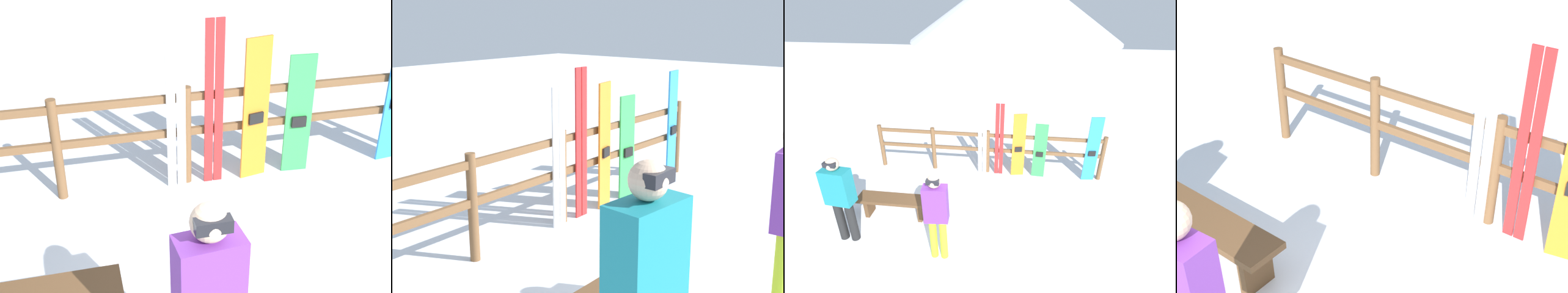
% 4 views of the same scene
% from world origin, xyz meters
% --- Properties ---
extents(ground_plane, '(40.00, 40.00, 0.00)m').
position_xyz_m(ground_plane, '(0.00, 0.00, 0.00)').
color(ground_plane, white).
extents(fence, '(5.37, 0.10, 1.10)m').
position_xyz_m(fence, '(0.00, 2.08, 0.66)').
color(fence, brown).
rests_on(fence, ground).
extents(person_teal, '(0.48, 0.30, 1.66)m').
position_xyz_m(person_teal, '(-2.22, -0.47, 0.96)').
color(person_teal, black).
rests_on(person_teal, ground).
extents(ski_pair_white, '(0.19, 0.02, 1.61)m').
position_xyz_m(ski_pair_white, '(-0.12, 2.03, 0.81)').
color(ski_pair_white, white).
rests_on(ski_pair_white, ground).
extents(ski_pair_red, '(0.19, 0.02, 1.79)m').
position_xyz_m(ski_pair_red, '(0.28, 2.03, 0.90)').
color(ski_pair_red, red).
rests_on(ski_pair_red, ground).
extents(snowboard_orange, '(0.30, 0.10, 1.58)m').
position_xyz_m(snowboard_orange, '(0.73, 2.02, 0.78)').
color(snowboard_orange, orange).
rests_on(snowboard_orange, ground).
extents(snowboard_green, '(0.29, 0.07, 1.36)m').
position_xyz_m(snowboard_green, '(1.22, 2.02, 0.67)').
color(snowboard_green, green).
rests_on(snowboard_green, ground).
extents(snowboard_blue, '(0.29, 0.08, 1.58)m').
position_xyz_m(snowboard_blue, '(2.37, 2.02, 0.79)').
color(snowboard_blue, '#288CE0').
rests_on(snowboard_blue, ground).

